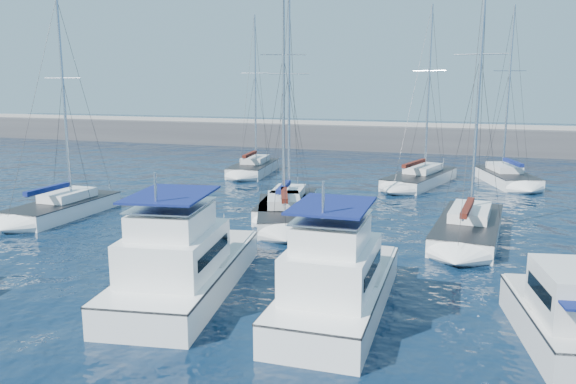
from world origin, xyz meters
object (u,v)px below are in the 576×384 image
(sailboat_back_b, at_px, (420,178))
(sailboat_back_c, at_px, (505,177))
(sailboat_mid_b, at_px, (284,213))
(sailboat_mid_d, at_px, (469,227))
(sailboat_mid_a, at_px, (64,208))
(sailboat_mid_c, at_px, (287,205))
(motor_yacht_port_inner, at_px, (183,267))
(sailboat_back_a, at_px, (254,168))
(motor_yacht_stbd_inner, at_px, (336,284))
(motor_yacht_stbd_outer, at_px, (566,319))

(sailboat_back_b, xyz_separation_m, sailboat_back_c, (6.75, 2.83, 0.01))
(sailboat_mid_b, bearing_deg, sailboat_mid_d, -19.18)
(sailboat_mid_a, bearing_deg, sailboat_back_b, 43.20)
(sailboat_mid_c, distance_m, sailboat_back_b, 15.30)
(motor_yacht_port_inner, height_order, sailboat_back_a, sailboat_back_a)
(sailboat_mid_d, bearing_deg, motor_yacht_stbd_inner, -105.01)
(motor_yacht_stbd_outer, bearing_deg, sailboat_mid_b, 126.74)
(sailboat_back_a, bearing_deg, sailboat_back_c, -1.31)
(motor_yacht_port_inner, relative_size, sailboat_mid_b, 0.66)
(sailboat_mid_b, relative_size, sailboat_back_a, 1.09)
(sailboat_mid_c, xyz_separation_m, sailboat_back_c, (13.97, 16.33, 0.00))
(sailboat_back_b, bearing_deg, motor_yacht_port_inner, -88.01)
(motor_yacht_port_inner, relative_size, sailboat_mid_a, 0.77)
(sailboat_back_b, height_order, sailboat_back_c, sailboat_back_c)
(motor_yacht_stbd_outer, distance_m, sailboat_mid_d, 13.29)
(motor_yacht_stbd_outer, height_order, sailboat_mid_b, sailboat_mid_b)
(motor_yacht_port_inner, relative_size, sailboat_mid_d, 0.67)
(motor_yacht_stbd_inner, bearing_deg, sailboat_mid_d, 69.49)
(sailboat_mid_d, height_order, sailboat_back_a, sailboat_mid_d)
(sailboat_mid_d, relative_size, sailboat_back_c, 1.06)
(motor_yacht_stbd_outer, relative_size, sailboat_mid_a, 0.49)
(motor_yacht_port_inner, relative_size, sailboat_mid_c, 0.74)
(sailboat_mid_a, height_order, sailboat_back_c, sailboat_back_c)
(sailboat_mid_a, height_order, sailboat_mid_c, sailboat_mid_c)
(sailboat_mid_a, xyz_separation_m, sailboat_mid_b, (13.80, 2.90, 0.02))
(motor_yacht_stbd_inner, bearing_deg, sailboat_back_c, 75.94)
(sailboat_mid_d, bearing_deg, motor_yacht_stbd_outer, -72.19)
(sailboat_mid_d, bearing_deg, sailboat_mid_b, -175.02)
(sailboat_mid_b, distance_m, sailboat_back_b, 17.21)
(sailboat_mid_b, height_order, sailboat_back_c, sailboat_mid_b)
(motor_yacht_port_inner, bearing_deg, sailboat_mid_c, 83.37)
(sailboat_mid_c, bearing_deg, sailboat_back_b, 52.71)
(sailboat_back_a, distance_m, sailboat_back_b, 15.35)
(motor_yacht_stbd_inner, xyz_separation_m, sailboat_back_c, (7.06, 31.22, -0.61))
(sailboat_mid_a, height_order, sailboat_mid_d, sailboat_mid_d)
(motor_yacht_port_inner, xyz_separation_m, sailboat_mid_c, (-0.66, 14.93, -0.61))
(sailboat_mid_b, xyz_separation_m, sailboat_mid_d, (10.71, 0.15, -0.02))
(motor_yacht_port_inner, xyz_separation_m, sailboat_mid_d, (10.65, 12.68, -0.62))
(sailboat_mid_d, height_order, sailboat_back_b, sailboat_mid_d)
(motor_yacht_stbd_inner, height_order, sailboat_back_a, sailboat_back_a)
(motor_yacht_stbd_inner, xyz_separation_m, sailboat_back_b, (0.30, 28.39, -0.63))
(motor_yacht_stbd_outer, height_order, sailboat_back_b, sailboat_back_b)
(sailboat_mid_d, bearing_deg, sailboat_back_b, 108.77)
(motor_yacht_port_inner, bearing_deg, sailboat_back_c, 57.76)
(motor_yacht_port_inner, height_order, motor_yacht_stbd_inner, same)
(motor_yacht_stbd_inner, xyz_separation_m, sailboat_mid_c, (-6.91, 14.90, -0.61))
(sailboat_back_a, bearing_deg, sailboat_mid_c, -66.92)
(sailboat_mid_a, relative_size, sailboat_back_a, 0.93)
(sailboat_mid_b, bearing_deg, sailboat_back_b, 47.42)
(motor_yacht_stbd_outer, xyz_separation_m, sailboat_mid_d, (-3.13, 12.91, -0.43))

